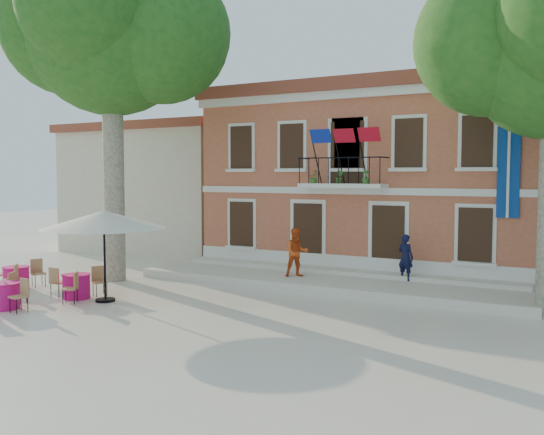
{
  "coord_description": "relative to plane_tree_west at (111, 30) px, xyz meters",
  "views": [
    {
      "loc": [
        10.58,
        -14.81,
        3.88
      ],
      "look_at": [
        0.22,
        3.5,
        2.4
      ],
      "focal_mm": 40.0,
      "sensor_mm": 36.0,
      "label": 1
    }
  ],
  "objects": [
    {
      "name": "ground",
      "position": [
        5.34,
        -1.6,
        -9.07
      ],
      "size": [
        90.0,
        90.0,
        0.0
      ],
      "primitive_type": "plane",
      "color": "beige",
      "rests_on": "ground"
    },
    {
      "name": "main_building",
      "position": [
        7.34,
        8.39,
        -5.29
      ],
      "size": [
        13.5,
        9.59,
        7.5
      ],
      "color": "#CA6749",
      "rests_on": "ground"
    },
    {
      "name": "neighbor_west",
      "position": [
        -4.16,
        9.4,
        -5.85
      ],
      "size": [
        9.4,
        9.4,
        6.4
      ],
      "color": "beige",
      "rests_on": "ground"
    },
    {
      "name": "terrace",
      "position": [
        7.34,
        2.8,
        -8.92
      ],
      "size": [
        14.0,
        3.4,
        0.3
      ],
      "primitive_type": "cube",
      "color": "silver",
      "rests_on": "ground"
    },
    {
      "name": "plane_tree_west",
      "position": [
        0.0,
        0.0,
        0.0
      ],
      "size": [
        6.26,
        6.26,
        12.29
      ],
      "color": "#A59E84",
      "rests_on": "ground"
    },
    {
      "name": "patio_umbrella",
      "position": [
        2.4,
        -2.93,
        -6.55
      ],
      "size": [
        3.76,
        3.76,
        2.8
      ],
      "color": "black",
      "rests_on": "ground"
    },
    {
      "name": "pedestrian_navy",
      "position": [
        9.83,
        3.58,
        -7.98
      ],
      "size": [
        0.66,
        0.53,
        1.58
      ],
      "primitive_type": "imported",
      "rotation": [
        0.0,
        0.0,
        2.84
      ],
      "color": "black",
      "rests_on": "terrace"
    },
    {
      "name": "pedestrian_orange",
      "position": [
        6.24,
        2.46,
        -7.91
      ],
      "size": [
        1.06,
        1.04,
        1.72
      ],
      "primitive_type": "imported",
      "rotation": [
        0.0,
        0.0,
        0.7
      ],
      "color": "#DC4D19",
      "rests_on": "terrace"
    },
    {
      "name": "cafe_table_0",
      "position": [
        0.63,
        -5.15,
        -8.64
      ],
      "size": [
        1.73,
        1.86,
        0.95
      ],
      "color": "#BF115A",
      "rests_on": "ground"
    },
    {
      "name": "cafe_table_1",
      "position": [
        1.28,
        -3.05,
        -8.64
      ],
      "size": [
        1.67,
        1.87,
        0.95
      ],
      "color": "#BF115A",
      "rests_on": "ground"
    },
    {
      "name": "cafe_table_2",
      "position": [
        -1.74,
        -2.93,
        -8.64
      ],
      "size": [
        1.74,
        1.85,
        0.95
      ],
      "color": "#BF115A",
      "rests_on": "ground"
    }
  ]
}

